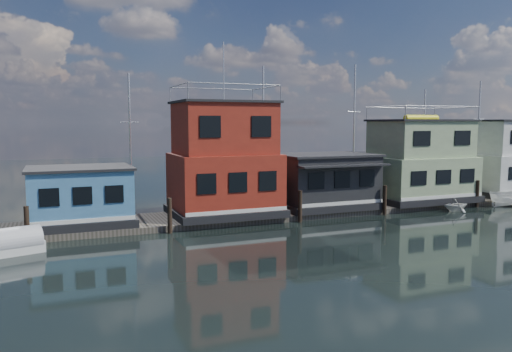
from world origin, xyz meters
name	(u,v)px	position (x,y,z in m)	size (l,w,h in m)	color
ground	(443,248)	(0.00, 0.00, 0.00)	(160.00, 160.00, 0.00)	black
dock	(330,209)	(0.00, 12.00, 0.20)	(48.00, 5.00, 0.40)	#595147
houseboat_blue	(81,196)	(-18.00, 12.00, 2.21)	(6.40, 4.90, 3.66)	black
houseboat_red	(224,162)	(-8.50, 12.00, 4.10)	(7.40, 5.90, 11.86)	black
houseboat_dark	(324,181)	(-0.50, 11.98, 2.42)	(7.40, 6.10, 4.06)	black
houseboat_green	(420,162)	(8.50, 12.00, 3.55)	(8.40, 5.90, 7.03)	black
houseboat_white	(509,159)	(18.50, 12.00, 3.54)	(8.40, 5.90, 6.66)	black
pilings	(346,203)	(-0.33, 9.20, 1.10)	(42.28, 0.28, 2.20)	#2D2116
background_masts	(342,137)	(4.76, 18.00, 5.55)	(36.40, 0.16, 12.00)	silver
motorboat	(510,198)	(14.80, 8.46, 0.72)	(1.39, 3.70, 1.43)	white
tarp_runabout	(5,245)	(-22.00, 7.36, 0.55)	(3.92, 2.42, 1.49)	silver
dinghy_white	(456,205)	(8.99, 8.36, 0.54)	(1.78, 2.06, 1.08)	beige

